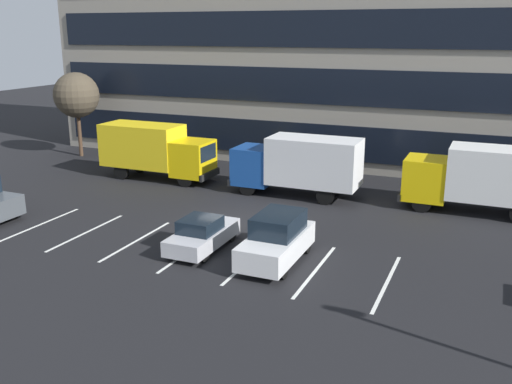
{
  "coord_description": "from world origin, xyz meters",
  "views": [
    {
      "loc": [
        11.62,
        -23.99,
        9.15
      ],
      "look_at": [
        0.92,
        0.97,
        1.4
      ],
      "focal_mm": 40.04,
      "sensor_mm": 36.0,
      "label": 1
    }
  ],
  "objects_px": {
    "box_truck_yellow": "(481,176)",
    "sedan_silver": "(202,234)",
    "box_truck_yellow_all": "(155,149)",
    "bare_tree": "(76,95)",
    "box_truck_blue": "(298,163)",
    "suv_white": "(277,239)"
  },
  "relations": [
    {
      "from": "box_truck_yellow",
      "to": "sedan_silver",
      "type": "bearing_deg",
      "value": -136.6
    },
    {
      "from": "box_truck_yellow_all",
      "to": "sedan_silver",
      "type": "xyz_separation_m",
      "value": [
        8.48,
        -9.58,
        -1.24
      ]
    },
    {
      "from": "box_truck_yellow_all",
      "to": "bare_tree",
      "type": "xyz_separation_m",
      "value": [
        -8.93,
        3.56,
        2.59
      ]
    },
    {
      "from": "box_truck_yellow",
      "to": "box_truck_yellow_all",
      "type": "height_order",
      "value": "box_truck_yellow"
    },
    {
      "from": "box_truck_yellow",
      "to": "box_truck_yellow_all",
      "type": "distance_m",
      "value": 19.17
    },
    {
      "from": "box_truck_yellow_all",
      "to": "sedan_silver",
      "type": "relative_size",
      "value": 1.83
    },
    {
      "from": "box_truck_blue",
      "to": "sedan_silver",
      "type": "bearing_deg",
      "value": -96.47
    },
    {
      "from": "suv_white",
      "to": "sedan_silver",
      "type": "distance_m",
      "value": 3.46
    },
    {
      "from": "box_truck_yellow_all",
      "to": "bare_tree",
      "type": "relative_size",
      "value": 1.19
    },
    {
      "from": "box_truck_yellow",
      "to": "sedan_silver",
      "type": "relative_size",
      "value": 1.84
    },
    {
      "from": "box_truck_blue",
      "to": "box_truck_yellow_all",
      "type": "relative_size",
      "value": 1.0
    },
    {
      "from": "box_truck_blue",
      "to": "suv_white",
      "type": "bearing_deg",
      "value": -75.81
    },
    {
      "from": "box_truck_yellow_all",
      "to": "sedan_silver",
      "type": "height_order",
      "value": "box_truck_yellow_all"
    },
    {
      "from": "box_truck_blue",
      "to": "box_truck_yellow_all",
      "type": "bearing_deg",
      "value": 178.95
    },
    {
      "from": "box_truck_yellow_all",
      "to": "sedan_silver",
      "type": "distance_m",
      "value": 12.85
    },
    {
      "from": "box_truck_blue",
      "to": "bare_tree",
      "type": "bearing_deg",
      "value": 168.57
    },
    {
      "from": "suv_white",
      "to": "bare_tree",
      "type": "bearing_deg",
      "value": 147.76
    },
    {
      "from": "box_truck_blue",
      "to": "bare_tree",
      "type": "distance_m",
      "value": 19.03
    },
    {
      "from": "sedan_silver",
      "to": "box_truck_blue",
      "type": "bearing_deg",
      "value": 83.53
    },
    {
      "from": "box_truck_yellow_all",
      "to": "bare_tree",
      "type": "height_order",
      "value": "bare_tree"
    },
    {
      "from": "box_truck_yellow",
      "to": "bare_tree",
      "type": "relative_size",
      "value": 1.2
    },
    {
      "from": "box_truck_yellow_all",
      "to": "suv_white",
      "type": "distance_m",
      "value": 15.34
    }
  ]
}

